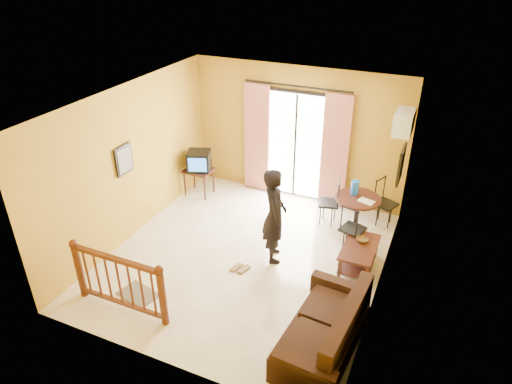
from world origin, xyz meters
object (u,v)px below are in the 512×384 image
at_px(coffee_table, 359,253).
at_px(standing_person, 274,216).
at_px(dining_table, 357,205).
at_px(television, 199,161).
at_px(sofa, 326,334).

xyz_separation_m(coffee_table, standing_person, (-1.41, -0.32, 0.56)).
height_order(dining_table, coffee_table, dining_table).
bearing_deg(coffee_table, television, 162.61).
relative_size(television, sofa, 0.32).
distance_m(dining_table, standing_person, 1.83).
bearing_deg(standing_person, television, 30.75).
bearing_deg(sofa, television, 144.70).
bearing_deg(standing_person, coffee_table, -103.97).
bearing_deg(coffee_table, standing_person, -167.38).
height_order(television, standing_person, standing_person).
xyz_separation_m(sofa, standing_person, (-1.41, 1.67, 0.53)).
xyz_separation_m(television, coffee_table, (3.72, -1.16, -0.51)).
bearing_deg(coffee_table, sofa, -89.86).
height_order(television, dining_table, television).
bearing_deg(sofa, dining_table, 100.72).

